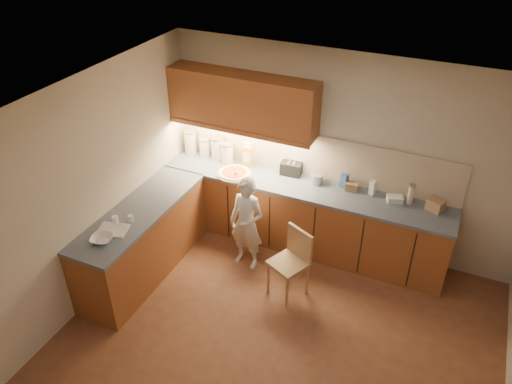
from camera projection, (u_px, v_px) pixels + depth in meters
room at (282, 215)px, 4.45m from camera, size 4.54×4.50×2.62m
l_counter at (249, 223)px, 6.38m from camera, size 3.77×2.62×0.92m
backsplash at (312, 155)px, 6.35m from camera, size 3.75×0.02×0.58m
upper_cabinets at (242, 101)px, 6.20m from camera, size 1.95×0.36×0.73m
pizza_on_board at (234, 173)px, 6.50m from camera, size 0.46×0.46×0.18m
child at (247, 224)px, 6.10m from camera, size 0.49×0.35×1.25m
wooden_chair at (293, 258)px, 5.76m from camera, size 0.51×0.51×0.85m
mixing_bowl at (102, 239)px, 5.33m from camera, size 0.29×0.29×0.06m
canister_a at (190, 142)px, 6.92m from camera, size 0.17×0.17×0.35m
canister_b at (205, 147)px, 6.87m from camera, size 0.15×0.15×0.27m
canister_c at (218, 148)px, 6.77m from camera, size 0.18×0.18×0.34m
canister_d at (227, 152)px, 6.73m from camera, size 0.17×0.17×0.28m
oil_jug at (248, 156)px, 6.62m from camera, size 0.12×0.09×0.35m
toaster at (291, 169)px, 6.47m from camera, size 0.28×0.17×0.18m
steel_pot at (317, 178)px, 6.31m from camera, size 0.17×0.17×0.13m
blue_box at (344, 181)px, 6.21m from camera, size 0.11×0.09×0.18m
card_box_a at (352, 187)px, 6.17m from camera, size 0.16×0.13×0.11m
white_bottle at (372, 188)px, 6.06m from camera, size 0.08×0.08×0.19m
flat_pack at (395, 199)px, 5.96m from camera, size 0.22×0.19×0.07m
tall_jar at (411, 194)px, 5.88m from camera, size 0.08×0.08×0.26m
card_box_b at (436, 205)px, 5.79m from camera, size 0.23×0.21×0.14m
dough_cloth at (113, 230)px, 5.49m from camera, size 0.37×0.32×0.02m
spice_jar_a at (115, 220)px, 5.60m from camera, size 0.08×0.08×0.09m
spice_jar_b at (131, 219)px, 5.62m from camera, size 0.07×0.07×0.08m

